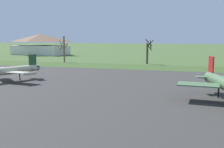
# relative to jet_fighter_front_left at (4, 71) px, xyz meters

# --- Properties ---
(asphalt_apron) EXTENTS (103.40, 61.20, 0.05)m
(asphalt_apron) POSITION_rel_jet_fighter_front_left_xyz_m (19.64, -8.31, -1.84)
(asphalt_apron) COLOR #383533
(asphalt_apron) RESTS_ON ground
(grass_verge_strip) EXTENTS (163.40, 12.00, 0.06)m
(grass_verge_strip) POSITION_rel_jet_fighter_front_left_xyz_m (19.64, 28.29, -1.84)
(grass_verge_strip) COLOR #395225
(grass_verge_strip) RESTS_ON ground
(jet_fighter_front_left) EXTENTS (10.37, 12.53, 4.29)m
(jet_fighter_front_left) POSITION_rel_jet_fighter_front_left_xyz_m (0.00, 0.00, 0.00)
(jet_fighter_front_left) COLOR #B7B293
(jet_fighter_front_left) RESTS_ON ground
(bare_tree_far_left) EXTENTS (2.73, 3.10, 7.58)m
(bare_tree_far_left) POSITION_rel_jet_fighter_front_left_xyz_m (-7.13, 35.64, 2.16)
(bare_tree_far_left) COLOR brown
(bare_tree_far_left) RESTS_ON ground
(bare_tree_left_of_center) EXTENTS (2.14, 3.16, 6.79)m
(bare_tree_left_of_center) POSITION_rel_jet_fighter_front_left_xyz_m (17.45, 37.19, 1.75)
(bare_tree_left_of_center) COLOR #42382D
(bare_tree_left_of_center) RESTS_ON ground
(visitor_building) EXTENTS (24.96, 15.21, 8.61)m
(visitor_building) POSITION_rel_jet_fighter_front_left_xyz_m (-32.22, 63.87, 2.48)
(visitor_building) COLOR silver
(visitor_building) RESTS_ON ground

